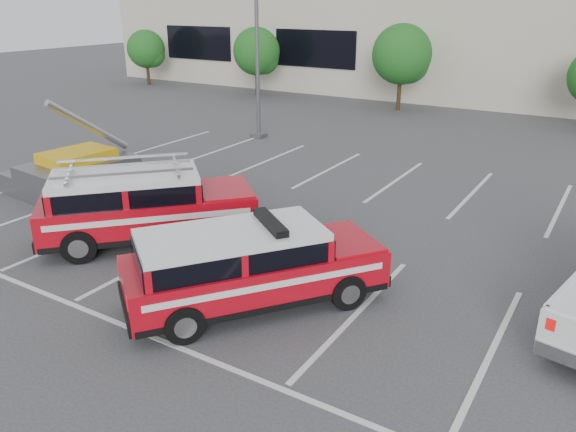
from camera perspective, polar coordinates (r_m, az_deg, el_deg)
name	(u,v)px	position (r m, az deg, el deg)	size (l,w,h in m)	color
ground	(250,282)	(13.05, -3.88, -6.66)	(120.00, 120.00, 0.00)	#3C3C3E
stall_markings	(339,220)	(16.57, 5.16, -0.43)	(23.00, 15.00, 0.01)	silver
convention_building	(535,21)	(41.74, 23.76, 17.65)	(60.00, 16.99, 13.20)	beige
tree_far_left	(147,50)	(44.75, -14.10, 16.01)	(2.77, 2.77, 3.99)	#3F2B19
tree_left	(258,53)	(38.30, -3.07, 16.21)	(3.07, 3.07, 4.42)	#3F2B19
tree_mid_left	(403,56)	(33.63, 11.64, 15.59)	(3.37, 3.37, 4.85)	#3F2B19
light_pole_left	(257,21)	(25.98, -3.21, 19.18)	(0.90, 0.60, 10.24)	#59595E
fire_chief_suv	(251,271)	(11.81, -3.81, -5.62)	(4.78, 5.46, 1.89)	#AF0815
ladder_suv	(145,210)	(15.34, -14.34, 0.60)	(5.33, 5.46, 2.16)	#AF0815
utility_rig	(75,173)	(20.11, -20.79, 4.07)	(3.48, 3.87, 3.19)	#59595E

